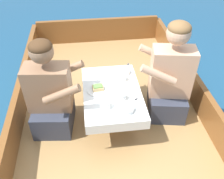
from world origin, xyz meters
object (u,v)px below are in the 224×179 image
at_px(sandwich, 98,88).
at_px(coffee_cup_port, 106,105).
at_px(person_starboard, 170,79).
at_px(coffee_cup_starboard, 122,96).
at_px(coffee_cup_center, 123,78).
at_px(person_port, 51,95).

xyz_separation_m(sandwich, coffee_cup_port, (0.05, -0.25, 0.00)).
xyz_separation_m(person_starboard, coffee_cup_port, (-0.66, -0.26, -0.03)).
bearing_deg(coffee_cup_starboard, sandwich, 144.51).
distance_m(sandwich, coffee_cup_starboard, 0.26).
distance_m(coffee_cup_port, coffee_cup_starboard, 0.19).
height_order(coffee_cup_starboard, coffee_cup_center, coffee_cup_starboard).
height_order(person_starboard, sandwich, person_starboard).
distance_m(sandwich, coffee_cup_port, 0.26).
xyz_separation_m(coffee_cup_port, coffee_cup_starboard, (0.16, 0.10, -0.00)).
bearing_deg(sandwich, coffee_cup_center, 26.34).
relative_size(person_port, coffee_cup_center, 9.13).
bearing_deg(sandwich, coffee_cup_starboard, -35.49).
height_order(sandwich, coffee_cup_center, sandwich).
height_order(person_port, person_starboard, person_starboard).
bearing_deg(coffee_cup_center, sandwich, -153.66).
relative_size(sandwich, coffee_cup_port, 1.04).
relative_size(coffee_cup_port, coffee_cup_center, 1.01).
bearing_deg(sandwich, coffee_cup_port, -78.05).
distance_m(coffee_cup_starboard, coffee_cup_center, 0.29).
bearing_deg(person_starboard, sandwich, 10.81).
bearing_deg(coffee_cup_starboard, coffee_cup_center, 79.95).
bearing_deg(person_port, coffee_cup_starboard, -2.33).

